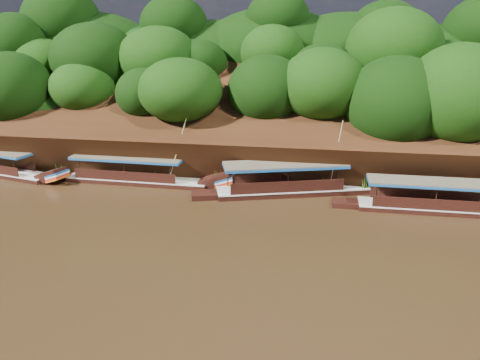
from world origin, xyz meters
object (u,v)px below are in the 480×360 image
object	(u,v)px
boat_0	(453,206)
boat_1	(303,186)
boat_3	(6,170)
boat_2	(146,178)

from	to	relation	value
boat_0	boat_1	world-z (taller)	boat_1
boat_1	boat_3	world-z (taller)	boat_1
boat_0	boat_2	bearing A→B (deg)	174.06
boat_2	boat_3	xyz separation A→B (m)	(-12.82, 0.01, -0.01)
boat_1	boat_2	bearing A→B (deg)	161.71
boat_1	boat_2	world-z (taller)	boat_1
boat_1	boat_3	bearing A→B (deg)	162.02
boat_0	boat_3	world-z (taller)	boat_0
boat_3	boat_0	bearing A→B (deg)	9.39
boat_2	boat_1	bearing A→B (deg)	0.60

